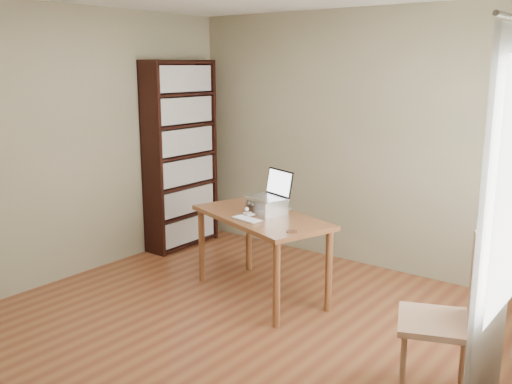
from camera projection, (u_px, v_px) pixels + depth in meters
The scene contains 9 objects.
room at pixel (213, 172), 4.06m from camera, with size 4.04×4.54×2.64m.
bookshelf at pixel (181, 155), 6.41m from camera, with size 0.30×0.90×2.10m.
desk at pixel (261, 226), 5.06m from camera, with size 1.47×1.05×0.75m.
laptop_stand at pixel (266, 204), 5.08m from camera, with size 0.32×0.25×0.13m.
laptop at pixel (271, 191), 5.10m from camera, with size 0.41×0.39×0.25m.
keyboard at pixel (247, 220), 4.85m from camera, with size 0.31×0.17×0.02m.
coaster at pixel (292, 232), 4.53m from camera, with size 0.09×0.09×0.01m, color brown.
cat at pixel (267, 206), 5.12m from camera, with size 0.23×0.47×0.13m.
chair at pixel (451, 315), 3.45m from camera, with size 0.61×0.60×1.04m.
Camera 1 is at (2.70, -2.97, 2.05)m, focal length 40.00 mm.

